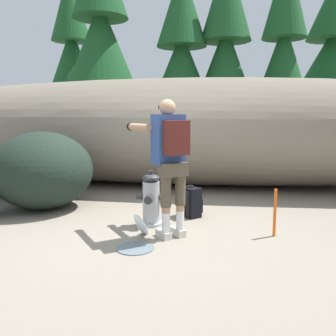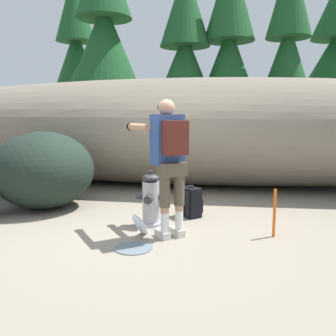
# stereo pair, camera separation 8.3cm
# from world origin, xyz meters

# --- Properties ---
(ground_plane) EXTENTS (56.00, 56.00, 0.04)m
(ground_plane) POSITION_xyz_m (0.00, 0.00, -0.02)
(ground_plane) COLOR gray
(dirt_embankment) EXTENTS (18.00, 3.20, 2.28)m
(dirt_embankment) POSITION_xyz_m (0.00, 3.36, 1.14)
(dirt_embankment) COLOR #756B5B
(dirt_embankment) RESTS_ON ground_plane
(fire_hydrant) EXTENTS (0.41, 0.36, 0.75)m
(fire_hydrant) POSITION_xyz_m (-0.04, 0.21, 0.35)
(fire_hydrant) COLOR #B2B2B7
(fire_hydrant) RESTS_ON ground_plane
(hydrant_water_jet) EXTENTS (0.44, 0.99, 0.58)m
(hydrant_water_jet) POSITION_xyz_m (-0.04, -0.39, 0.11)
(hydrant_water_jet) COLOR silver
(hydrant_water_jet) RESTS_ON ground_plane
(utility_worker) EXTENTS (0.90, 1.00, 1.68)m
(utility_worker) POSITION_xyz_m (0.27, -0.18, 1.06)
(utility_worker) COLOR beige
(utility_worker) RESTS_ON ground_plane
(spare_backpack) EXTENTS (0.36, 0.36, 0.47)m
(spare_backpack) POSITION_xyz_m (0.46, 0.71, 0.22)
(spare_backpack) COLOR black
(spare_backpack) RESTS_ON ground_plane
(boulder_large) EXTENTS (1.25, 1.11, 0.77)m
(boulder_large) POSITION_xyz_m (-2.81, 1.49, 0.38)
(boulder_large) COLOR #281E2F
(boulder_large) RESTS_ON ground_plane
(boulder_mid) EXTENTS (1.91, 1.88, 1.24)m
(boulder_mid) POSITION_xyz_m (-1.94, 0.83, 0.62)
(boulder_mid) COLOR black
(boulder_mid) RESTS_ON ground_plane
(pine_tree_far_left) EXTENTS (2.40, 2.40, 7.12)m
(pine_tree_far_left) POSITION_xyz_m (-5.18, 9.64, 3.93)
(pine_tree_far_left) COLOR #47331E
(pine_tree_far_left) RESTS_ON ground_plane
(pine_tree_left) EXTENTS (2.70, 2.70, 7.18)m
(pine_tree_left) POSITION_xyz_m (-2.98, 6.81, 4.00)
(pine_tree_left) COLOR #47331E
(pine_tree_left) RESTS_ON ground_plane
(pine_tree_center) EXTENTS (2.33, 2.33, 5.87)m
(pine_tree_center) POSITION_xyz_m (-0.41, 6.73, 3.13)
(pine_tree_center) COLOR #47331E
(pine_tree_center) RESTS_ON ground_plane
(pine_tree_right) EXTENTS (2.36, 2.36, 6.29)m
(pine_tree_right) POSITION_xyz_m (0.89, 6.94, 3.25)
(pine_tree_right) COLOR #47331E
(pine_tree_right) RESTS_ON ground_plane
(pine_tree_far_right) EXTENTS (2.06, 2.06, 6.34)m
(pine_tree_far_right) POSITION_xyz_m (2.63, 7.20, 3.33)
(pine_tree_far_right) COLOR #47331E
(pine_tree_far_right) RESTS_ON ground_plane
(survey_stake) EXTENTS (0.04, 0.04, 0.60)m
(survey_stake) POSITION_xyz_m (1.57, -0.01, 0.30)
(survey_stake) COLOR #E55914
(survey_stake) RESTS_ON ground_plane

